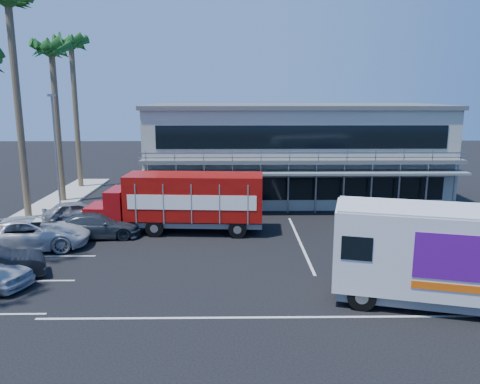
{
  "coord_description": "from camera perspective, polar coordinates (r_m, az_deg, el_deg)",
  "views": [
    {
      "loc": [
        -1.69,
        -21.94,
        8.12
      ],
      "look_at": [
        -1.31,
        5.63,
        2.3
      ],
      "focal_mm": 35.0,
      "sensor_mm": 36.0,
      "label": 1
    }
  ],
  "objects": [
    {
      "name": "palm_f",
      "position": [
        42.73,
        -19.85,
        15.74
      ],
      "size": [
        2.8,
        2.8,
        13.25
      ],
      "color": "brown",
      "rests_on": "ground"
    },
    {
      "name": "palm_e",
      "position": [
        37.36,
        -21.94,
        14.85
      ],
      "size": [
        2.8,
        2.8,
        12.25
      ],
      "color": "brown",
      "rests_on": "ground"
    },
    {
      "name": "parked_car_c",
      "position": [
        27.3,
        -24.17,
        -4.61
      ],
      "size": [
        6.47,
        3.84,
        1.69
      ],
      "primitive_type": "imported",
      "rotation": [
        0.0,
        0.0,
        1.75
      ],
      "color": "#B9B9BB",
      "rests_on": "ground"
    },
    {
      "name": "curb_strip",
      "position": [
        31.97,
        -25.42,
        -3.83
      ],
      "size": [
        3.0,
        32.0,
        0.16
      ],
      "primitive_type": "cube",
      "color": "#A5A399",
      "rests_on": "ground"
    },
    {
      "name": "palm_d",
      "position": [
        33.18,
        -26.32,
        18.86
      ],
      "size": [
        2.8,
        2.8,
        14.75
      ],
      "color": "brown",
      "rests_on": "ground"
    },
    {
      "name": "white_van",
      "position": [
        19.65,
        23.2,
        -7.03
      ],
      "size": [
        8.38,
        4.69,
        3.88
      ],
      "rotation": [
        0.0,
        0.0,
        -0.26
      ],
      "color": "silver",
      "rests_on": "ground"
    },
    {
      "name": "red_truck",
      "position": [
        27.85,
        -7.01,
        -1.03
      ],
      "size": [
        10.51,
        3.1,
        3.49
      ],
      "rotation": [
        0.0,
        0.0,
        -0.06
      ],
      "color": "maroon",
      "rests_on": "ground"
    },
    {
      "name": "parked_car_d",
      "position": [
        28.08,
        -16.95,
        -3.91
      ],
      "size": [
        5.06,
        2.47,
        1.42
      ],
      "primitive_type": "imported",
      "rotation": [
        0.0,
        0.0,
        1.67
      ],
      "color": "#2A3138",
      "rests_on": "ground"
    },
    {
      "name": "light_pole_far",
      "position": [
        35.42,
        -21.56,
        5.23
      ],
      "size": [
        0.5,
        0.25,
        8.09
      ],
      "color": "gray",
      "rests_on": "ground"
    },
    {
      "name": "building",
      "position": [
        37.44,
        6.44,
        5.0
      ],
      "size": [
        22.4,
        12.0,
        7.3
      ],
      "color": "#A3A89A",
      "rests_on": "ground"
    },
    {
      "name": "ground",
      "position": [
        23.45,
        3.43,
        -8.36
      ],
      "size": [
        120.0,
        120.0,
        0.0
      ],
      "primitive_type": "plane",
      "color": "black",
      "rests_on": "ground"
    },
    {
      "name": "parked_car_e",
      "position": [
        31.71,
        -19.31,
        -2.28
      ],
      "size": [
        4.5,
        3.18,
        1.42
      ],
      "primitive_type": "imported",
      "rotation": [
        0.0,
        0.0,
        1.97
      ],
      "color": "gray",
      "rests_on": "ground"
    }
  ]
}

